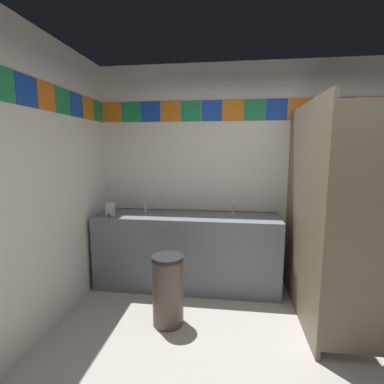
{
  "coord_description": "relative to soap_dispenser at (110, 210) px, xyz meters",
  "views": [
    {
      "loc": [
        -0.4,
        -1.81,
        1.66
      ],
      "look_at": [
        -0.8,
        1.16,
        1.21
      ],
      "focal_mm": 26.75,
      "sensor_mm": 36.0,
      "label": 1
    }
  ],
  "objects": [
    {
      "name": "soap_dispenser",
      "position": [
        0.0,
        0.0,
        0.0
      ],
      "size": [
        0.09,
        0.09,
        0.16
      ],
      "color": "#B7BABF",
      "rests_on": "vanity_counter"
    },
    {
      "name": "faucet_right",
      "position": [
        1.42,
        0.26,
        -0.03
      ],
      "size": [
        0.04,
        0.1,
        0.14
      ],
      "color": "silver",
      "rests_on": "vanity_counter"
    },
    {
      "name": "wall_back",
      "position": [
        1.78,
        0.5,
        0.38
      ],
      "size": [
        4.07,
        0.09,
        2.68
      ],
      "color": "silver",
      "rests_on": "ground_plane"
    },
    {
      "name": "stall_divider",
      "position": [
        2.26,
        -0.51,
        0.08
      ],
      "size": [
        0.92,
        1.42,
        2.09
      ],
      "color": "#726651",
      "rests_on": "ground_plane"
    },
    {
      "name": "faucet_left",
      "position": [
        0.34,
        0.26,
        -0.03
      ],
      "size": [
        0.04,
        0.1,
        0.14
      ],
      "color": "silver",
      "rests_on": "vanity_counter"
    },
    {
      "name": "toilet",
      "position": [
        2.73,
        0.07,
        -0.66
      ],
      "size": [
        0.39,
        0.49,
        0.74
      ],
      "color": "white",
      "rests_on": "ground_plane"
    },
    {
      "name": "vanity_counter",
      "position": [
        0.88,
        0.17,
        -0.51
      ],
      "size": [
        2.17,
        0.58,
        0.89
      ],
      "color": "slate",
      "rests_on": "ground_plane"
    },
    {
      "name": "trash_bin",
      "position": [
        0.82,
        -0.62,
        -0.63
      ],
      "size": [
        0.3,
        0.3,
        0.68
      ],
      "color": "brown",
      "rests_on": "ground_plane"
    }
  ]
}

